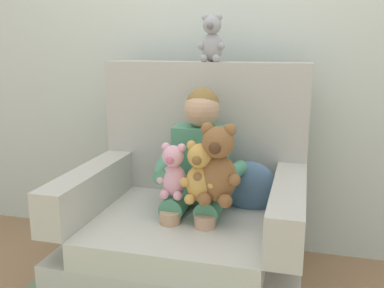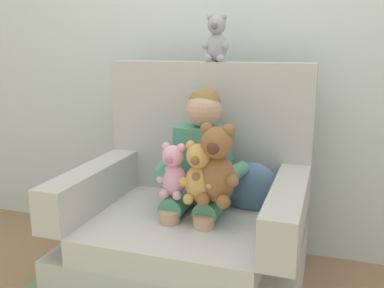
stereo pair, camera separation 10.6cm
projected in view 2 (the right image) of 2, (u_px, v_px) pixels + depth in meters
name	position (u px, v px, depth m)	size (l,w,h in m)	color
back_wall	(224.00, 25.00, 2.39)	(6.00, 0.10, 2.60)	silver
armchair	(192.00, 223.00, 2.08)	(1.07, 0.87, 1.11)	#BCB7AD
seated_child	(200.00, 167.00, 2.01)	(0.45, 0.39, 0.82)	#4C9370
plush_pink	(173.00, 172.00, 1.89)	(0.15, 0.12, 0.25)	#EAA8BC
plush_brown	(217.00, 167.00, 1.80)	(0.21, 0.17, 0.35)	brown
plush_honey	(199.00, 174.00, 1.82)	(0.16, 0.13, 0.27)	gold
plush_grey_on_backrest	(217.00, 40.00, 2.14)	(0.14, 0.12, 0.24)	#9E9EA3
throw_pillow	(252.00, 189.00, 2.05)	(0.26, 0.12, 0.26)	slate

